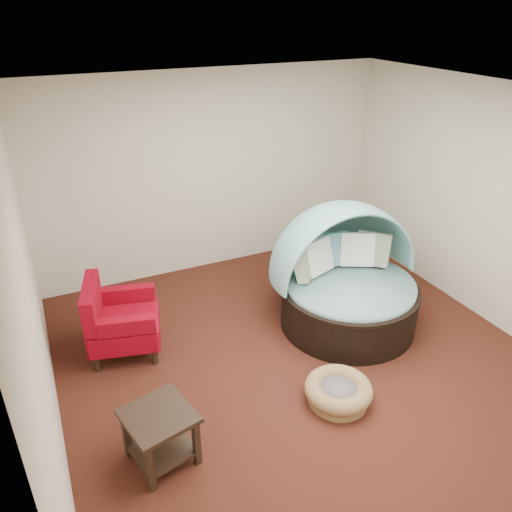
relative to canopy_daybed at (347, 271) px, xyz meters
name	(u,v)px	position (x,y,z in m)	size (l,w,h in m)	color
floor	(297,357)	(-0.87, -0.41, -0.69)	(5.00, 5.00, 0.00)	#481D14
wall_back	(213,173)	(-0.87, 2.09, 0.71)	(5.00, 5.00, 0.00)	beige
wall_left	(31,302)	(-3.37, -0.41, 0.71)	(5.00, 5.00, 0.00)	beige
wall_right	(487,205)	(1.63, -0.41, 0.71)	(5.00, 5.00, 0.00)	beige
ceiling	(310,99)	(-0.87, -0.41, 2.11)	(5.00, 5.00, 0.00)	white
canopy_daybed	(347,271)	(0.00, 0.00, 0.00)	(1.83, 1.74, 1.50)	black
pet_basket	(338,391)	(-0.84, -1.18, -0.57)	(0.71, 0.71, 0.23)	olive
red_armchair	(118,320)	(-2.61, 0.55, -0.28)	(0.92, 0.92, 0.89)	black
side_table	(160,430)	(-2.61, -1.13, -0.36)	(0.65, 0.65, 0.52)	black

